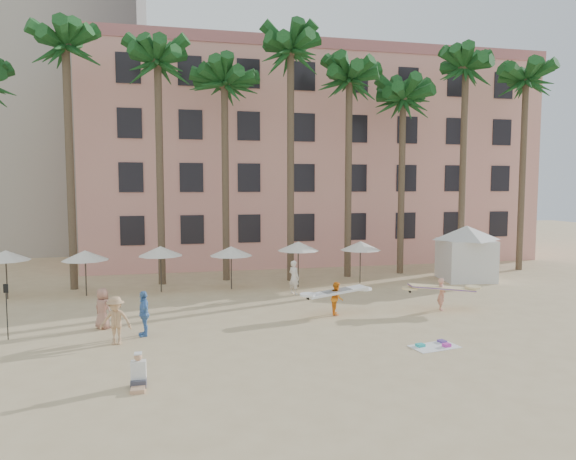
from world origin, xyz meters
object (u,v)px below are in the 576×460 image
(cabana, at_px, (466,248))
(carrier_white, at_px, (337,296))
(carrier_yellow, at_px, (442,292))
(pink_hotel, at_px, (306,163))

(cabana, xyz_separation_m, carrier_white, (-10.81, -6.65, -1.21))
(carrier_yellow, relative_size, carrier_white, 1.02)
(pink_hotel, distance_m, cabana, 16.57)
(carrier_yellow, bearing_deg, pink_hotel, 93.97)
(carrier_yellow, bearing_deg, carrier_white, 176.36)
(pink_hotel, distance_m, carrier_yellow, 21.98)
(pink_hotel, bearing_deg, cabana, -63.02)
(pink_hotel, bearing_deg, carrier_yellow, -86.03)
(carrier_white, bearing_deg, cabana, 31.59)
(pink_hotel, bearing_deg, carrier_white, -100.51)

